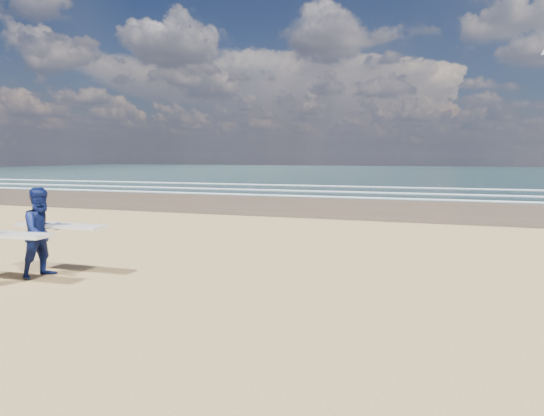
% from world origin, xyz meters
% --- Properties ---
extents(ocean, '(220.00, 100.00, 0.02)m').
position_xyz_m(ocean, '(20.00, 72.00, 0.01)').
color(ocean, '#193437').
rests_on(ocean, ground).
extents(surfer_far, '(2.21, 1.18, 2.00)m').
position_xyz_m(surfer_far, '(-0.55, 0.34, 1.01)').
color(surfer_far, '#0E194F').
rests_on(surfer_far, ground).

